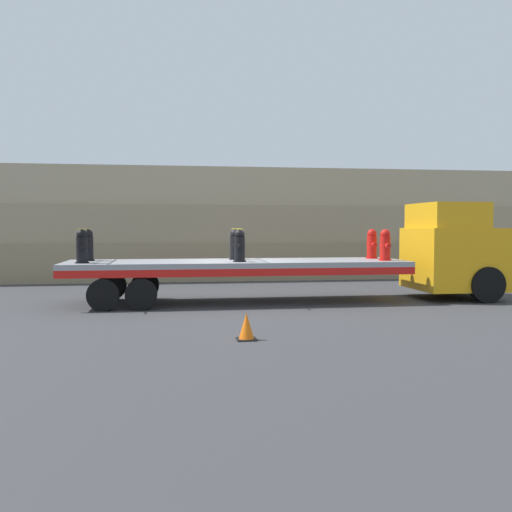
# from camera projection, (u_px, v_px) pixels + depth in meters

# --- Properties ---
(ground_plane) EXTENTS (120.00, 120.00, 0.00)m
(ground_plane) POSITION_uv_depth(u_px,v_px,m) (237.00, 302.00, 16.21)
(ground_plane) COLOR #38383A
(rock_cliff) EXTENTS (60.00, 3.30, 4.54)m
(rock_cliff) POSITION_uv_depth(u_px,v_px,m) (216.00, 224.00, 23.88)
(rock_cliff) COLOR gray
(rock_cliff) RESTS_ON ground_plane
(truck_cab) EXTENTS (2.41, 2.58, 2.85)m
(truck_cab) POSITION_uv_depth(u_px,v_px,m) (455.00, 250.00, 17.11)
(truck_cab) COLOR orange
(truck_cab) RESTS_ON ground_plane
(flatbed_trailer) EXTENTS (9.55, 2.57, 1.19)m
(flatbed_trailer) POSITION_uv_depth(u_px,v_px,m) (218.00, 268.00, 16.08)
(flatbed_trailer) COLOR gray
(flatbed_trailer) RESTS_ON ground_plane
(fire_hydrant_black_near_0) EXTENTS (0.37, 0.58, 0.89)m
(fire_hydrant_black_near_0) POSITION_uv_depth(u_px,v_px,m) (82.00, 247.00, 14.98)
(fire_hydrant_black_near_0) COLOR black
(fire_hydrant_black_near_0) RESTS_ON flatbed_trailer
(fire_hydrant_black_far_0) EXTENTS (0.37, 0.58, 0.89)m
(fire_hydrant_black_far_0) POSITION_uv_depth(u_px,v_px,m) (88.00, 245.00, 16.05)
(fire_hydrant_black_far_0) COLOR black
(fire_hydrant_black_far_0) RESTS_ON flatbed_trailer
(fire_hydrant_black_near_1) EXTENTS (0.37, 0.58, 0.89)m
(fire_hydrant_black_near_1) POSITION_uv_depth(u_px,v_px,m) (240.00, 246.00, 15.59)
(fire_hydrant_black_near_1) COLOR black
(fire_hydrant_black_near_1) RESTS_ON flatbed_trailer
(fire_hydrant_black_far_1) EXTENTS (0.37, 0.58, 0.89)m
(fire_hydrant_black_far_1) POSITION_uv_depth(u_px,v_px,m) (235.00, 245.00, 16.67)
(fire_hydrant_black_far_1) COLOR black
(fire_hydrant_black_far_1) RESTS_ON flatbed_trailer
(fire_hydrant_red_near_2) EXTENTS (0.37, 0.58, 0.89)m
(fire_hydrant_red_near_2) POSITION_uv_depth(u_px,v_px,m) (385.00, 245.00, 16.21)
(fire_hydrant_red_near_2) COLOR red
(fire_hydrant_red_near_2) RESTS_ON flatbed_trailer
(fire_hydrant_red_far_2) EXTENTS (0.37, 0.58, 0.89)m
(fire_hydrant_red_far_2) POSITION_uv_depth(u_px,v_px,m) (372.00, 244.00, 17.28)
(fire_hydrant_red_far_2) COLOR red
(fire_hydrant_red_far_2) RESTS_ON flatbed_trailer
(cargo_strap_rear) EXTENTS (0.05, 2.67, 0.01)m
(cargo_strap_rear) POSITION_uv_depth(u_px,v_px,m) (85.00, 229.00, 15.49)
(cargo_strap_rear) COLOR yellow
(cargo_strap_rear) RESTS_ON fire_hydrant_black_near_0
(cargo_strap_middle) EXTENTS (0.05, 2.67, 0.01)m
(cargo_strap_middle) POSITION_uv_depth(u_px,v_px,m) (237.00, 229.00, 16.11)
(cargo_strap_middle) COLOR yellow
(cargo_strap_middle) RESTS_ON fire_hydrant_black_near_1
(traffic_cone) EXTENTS (0.38, 0.38, 0.52)m
(traffic_cone) POSITION_uv_depth(u_px,v_px,m) (246.00, 327.00, 10.80)
(traffic_cone) COLOR black
(traffic_cone) RESTS_ON ground_plane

